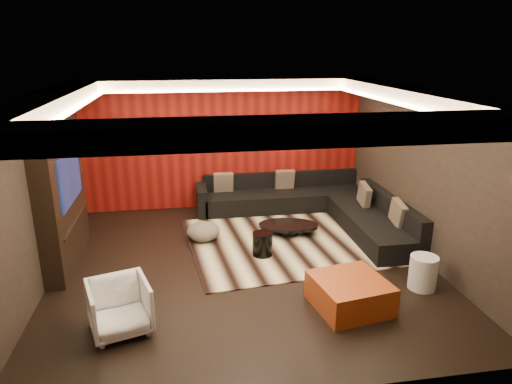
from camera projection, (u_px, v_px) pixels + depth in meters
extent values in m
cube|color=black|center=(244.00, 265.00, 7.50)|extent=(6.00, 6.00, 0.02)
cube|color=silver|center=(242.00, 91.00, 6.64)|extent=(6.00, 6.00, 0.02)
cube|color=black|center=(224.00, 144.00, 9.90)|extent=(6.00, 0.02, 2.80)
cube|color=black|center=(38.00, 193.00, 6.61)|extent=(0.02, 6.00, 2.80)
cube|color=black|center=(423.00, 175.00, 7.54)|extent=(0.02, 6.00, 2.80)
cube|color=#6B0C0A|center=(225.00, 144.00, 9.86)|extent=(5.98, 0.05, 2.78)
cube|color=silver|center=(225.00, 84.00, 9.22)|extent=(6.00, 0.60, 0.22)
cube|color=silver|center=(282.00, 131.00, 4.14)|extent=(6.00, 0.60, 0.22)
cube|color=silver|center=(48.00, 102.00, 6.26)|extent=(0.60, 4.80, 0.22)
cube|color=silver|center=(414.00, 96.00, 7.10)|extent=(0.60, 4.80, 0.22)
cube|color=#FFD899|center=(226.00, 90.00, 8.92)|extent=(4.80, 0.08, 0.04)
cube|color=#FFD899|center=(275.00, 134.00, 4.49)|extent=(4.80, 0.08, 0.04)
cube|color=#FFD899|center=(75.00, 108.00, 6.34)|extent=(0.08, 4.80, 0.04)
cube|color=#FFD899|center=(393.00, 102.00, 7.07)|extent=(0.08, 4.80, 0.04)
cube|color=black|center=(62.00, 199.00, 7.29)|extent=(0.30, 2.00, 2.20)
cube|color=black|center=(70.00, 177.00, 7.20)|extent=(0.04, 1.30, 0.80)
cube|color=black|center=(75.00, 221.00, 7.43)|extent=(0.04, 1.60, 0.04)
cube|color=beige|center=(299.00, 239.00, 8.47)|extent=(4.30, 3.41, 0.02)
cylinder|color=black|center=(288.00, 229.00, 8.68)|extent=(1.33, 1.33, 0.19)
cylinder|color=black|center=(262.00, 244.00, 7.74)|extent=(0.41, 0.41, 0.40)
ellipsoid|color=beige|center=(203.00, 231.00, 8.36)|extent=(0.72, 0.72, 0.33)
cylinder|color=white|center=(423.00, 272.00, 6.70)|extent=(0.42, 0.42, 0.51)
cube|color=#983813|center=(350.00, 293.00, 6.22)|extent=(1.08, 1.08, 0.41)
imported|color=white|center=(120.00, 307.00, 5.66)|extent=(0.90, 0.91, 0.67)
cube|color=black|center=(284.00, 200.00, 10.03)|extent=(3.50, 0.90, 0.40)
cube|color=black|center=(281.00, 179.00, 10.24)|extent=(3.50, 0.20, 0.35)
cube|color=black|center=(372.00, 226.00, 8.58)|extent=(0.90, 2.60, 0.40)
cube|color=black|center=(391.00, 206.00, 8.52)|extent=(0.20, 2.60, 0.35)
cube|color=black|center=(202.00, 200.00, 9.72)|extent=(0.20, 0.90, 0.60)
cube|color=#C3AB8F|center=(398.00, 213.00, 8.04)|extent=(0.12, 0.50, 0.50)
cube|color=#C3AB8F|center=(364.00, 195.00, 9.02)|extent=(0.12, 0.50, 0.50)
cube|color=#C3AB8F|center=(223.00, 182.00, 9.86)|extent=(0.42, 0.20, 0.44)
cube|color=#C3AB8F|center=(285.00, 179.00, 10.08)|extent=(0.42, 0.20, 0.44)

